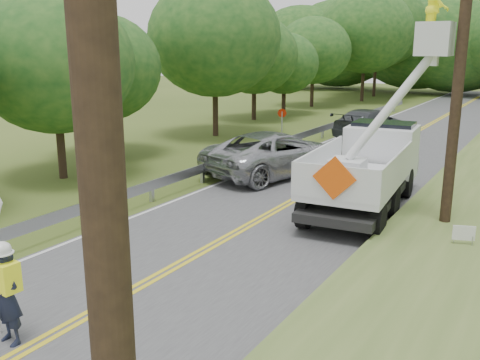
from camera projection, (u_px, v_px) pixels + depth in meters
The scene contains 10 objects.
ground at pixel (79, 321), 10.22m from camera, with size 140.00×140.00×0.00m, color #40521D.
road at pixel (340, 175), 21.85m from camera, with size 7.20×96.00×0.03m.
guardrail at pixel (265, 149), 24.48m from camera, with size 0.18×48.00×0.77m.
treeline_left at pixel (311, 38), 41.35m from camera, with size 9.96×56.04×11.51m.
flagger at pixel (6, 289), 9.21m from camera, with size 1.12×0.47×2.86m.
bucket_truck at pixel (375, 157), 17.58m from camera, with size 3.91×7.30×6.94m.
suv_silver at pixel (276, 153), 21.61m from camera, with size 2.95×6.39×1.78m, color #A2A4A9.
suv_darkgrey at pixel (369, 123), 30.61m from camera, with size 2.29×5.63×1.63m, color #3A3F43.
stop_sign_permanent at pixel (282, 124), 26.63m from camera, with size 0.42×0.22×2.12m.
yard_sign at pixel (464, 234), 13.28m from camera, with size 0.52×0.21×0.79m.
Camera 1 is at (7.42, -6.33, 5.12)m, focal length 39.82 mm.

